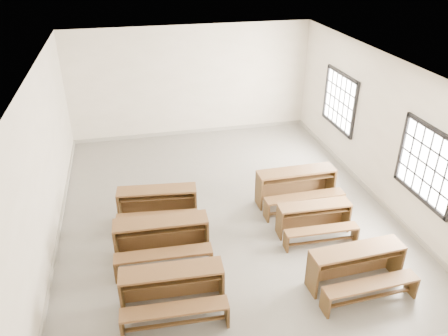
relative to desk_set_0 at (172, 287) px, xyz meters
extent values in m
plane|color=slate|center=(1.45, 2.67, -0.43)|extent=(8.50, 8.50, 0.00)
cube|color=silver|center=(1.45, 2.67, 2.74)|extent=(7.00, 8.50, 0.05)
cube|color=beige|center=(1.45, 6.90, 1.17)|extent=(7.00, 0.05, 3.20)
cube|color=beige|center=(1.45, -1.55, 1.17)|extent=(7.00, 0.05, 3.20)
cube|color=beige|center=(-2.02, 2.67, 1.17)|extent=(0.05, 8.50, 3.20)
cube|color=beige|center=(4.93, 2.67, 1.17)|extent=(0.05, 8.50, 3.20)
cube|color=gray|center=(1.45, 6.90, -0.38)|extent=(7.00, 0.04, 0.10)
cube|color=gray|center=(-2.03, 2.67, -0.38)|extent=(0.04, 8.50, 0.10)
cube|color=gray|center=(4.93, 2.67, -0.38)|extent=(0.04, 8.50, 0.10)
cube|color=white|center=(4.92, 0.87, 1.17)|extent=(0.02, 1.50, 1.30)
cube|color=black|center=(4.90, 0.87, 1.86)|extent=(0.06, 1.62, 0.08)
cube|color=black|center=(4.90, 0.87, 0.48)|extent=(0.06, 1.62, 0.08)
cube|color=black|center=(4.90, 1.66, 1.17)|extent=(0.06, 0.08, 1.46)
cube|color=white|center=(4.92, 4.47, 1.17)|extent=(0.02, 1.50, 1.30)
cube|color=black|center=(4.90, 4.47, 1.86)|extent=(0.06, 1.62, 0.08)
cube|color=black|center=(4.90, 4.47, 0.48)|extent=(0.06, 1.62, 0.08)
cube|color=black|center=(4.90, 3.68, 1.17)|extent=(0.06, 0.08, 1.46)
cube|color=black|center=(4.90, 5.26, 1.17)|extent=(0.06, 0.08, 1.46)
cube|color=brown|center=(0.00, 0.05, 0.29)|extent=(1.66, 0.49, 0.04)
cube|color=brown|center=(0.01, 0.24, -0.08)|extent=(1.64, 0.12, 0.70)
cube|color=#4A3519|center=(-0.80, 0.09, -0.08)|extent=(0.06, 0.41, 0.70)
cube|color=#4A3519|center=(0.80, 0.01, -0.08)|extent=(0.06, 0.41, 0.70)
cube|color=#4A3519|center=(0.00, 0.03, 0.14)|extent=(1.53, 0.38, 0.02)
cube|color=brown|center=(-0.02, -0.45, -0.02)|extent=(1.65, 0.37, 0.04)
cube|color=#4A3519|center=(-0.82, -0.41, -0.24)|extent=(0.06, 0.29, 0.39)
cube|color=#4A3519|center=(0.78, -0.49, -0.24)|extent=(0.06, 0.29, 0.39)
cube|color=#4A3519|center=(-0.02, -0.45, -0.33)|extent=(1.52, 0.13, 0.04)
cube|color=brown|center=(-0.03, 1.38, 0.32)|extent=(1.74, 0.50, 0.04)
cube|color=brown|center=(-0.02, 1.57, -0.06)|extent=(1.72, 0.11, 0.73)
cube|color=#4A3519|center=(-0.87, 1.41, -0.06)|extent=(0.06, 0.43, 0.73)
cube|color=#4A3519|center=(0.81, 1.34, -0.06)|extent=(0.06, 0.43, 0.73)
cube|color=#4A3519|center=(-0.03, 1.36, 0.17)|extent=(1.61, 0.39, 0.02)
cube|color=brown|center=(-0.05, 0.85, 0.00)|extent=(1.73, 0.37, 0.04)
cube|color=#4A3519|center=(-0.89, 0.89, -0.23)|extent=(0.06, 0.30, 0.41)
cube|color=#4A3519|center=(0.79, 0.82, -0.23)|extent=(0.06, 0.30, 0.41)
cube|color=#4A3519|center=(-0.05, 0.85, -0.32)|extent=(1.60, 0.12, 0.04)
cube|color=brown|center=(0.00, 2.58, 0.28)|extent=(1.67, 0.58, 0.04)
cube|color=brown|center=(0.02, 2.76, -0.08)|extent=(1.63, 0.22, 0.69)
cube|color=#4A3519|center=(-0.79, 2.67, -0.08)|extent=(0.09, 0.41, 0.69)
cube|color=#4A3519|center=(0.79, 2.49, -0.08)|extent=(0.09, 0.41, 0.69)
cube|color=#4A3519|center=(0.00, 2.56, 0.14)|extent=(1.53, 0.47, 0.02)
cube|color=brown|center=(-0.05, 2.08, -0.02)|extent=(1.65, 0.46, 0.04)
cube|color=#4A3519|center=(-0.84, 2.17, -0.24)|extent=(0.07, 0.29, 0.39)
cube|color=#4A3519|center=(0.74, 1.99, -0.24)|extent=(0.07, 0.29, 0.39)
cube|color=#4A3519|center=(-0.05, 2.08, -0.33)|extent=(1.51, 0.22, 0.04)
cube|color=brown|center=(3.11, -0.12, 0.29)|extent=(1.65, 0.48, 0.04)
cube|color=brown|center=(3.10, 0.06, -0.08)|extent=(1.64, 0.12, 0.70)
cube|color=#4A3519|center=(2.32, -0.16, -0.08)|extent=(0.06, 0.41, 0.70)
cube|color=#4A3519|center=(3.91, -0.09, -0.08)|extent=(0.06, 0.41, 0.70)
cube|color=#4A3519|center=(3.11, -0.15, 0.14)|extent=(1.53, 0.38, 0.02)
cube|color=brown|center=(3.14, -0.63, -0.02)|extent=(1.65, 0.36, 0.04)
cube|color=#4A3519|center=(2.34, -0.66, -0.24)|extent=(0.05, 0.29, 0.39)
cube|color=#4A3519|center=(3.93, -0.59, -0.24)|extent=(0.05, 0.29, 0.39)
cube|color=#4A3519|center=(3.14, -0.63, -0.33)|extent=(1.51, 0.12, 0.04)
cube|color=brown|center=(3.01, 1.42, 0.21)|extent=(1.47, 0.41, 0.04)
cube|color=brown|center=(3.02, 1.58, -0.12)|extent=(1.46, 0.08, 0.62)
cube|color=#4A3519|center=(2.30, 1.44, -0.12)|extent=(0.05, 0.37, 0.62)
cube|color=#4A3519|center=(3.72, 1.40, -0.12)|extent=(0.05, 0.37, 0.62)
cube|color=#4A3519|center=(3.01, 1.40, 0.08)|extent=(1.36, 0.31, 0.02)
cube|color=brown|center=(3.00, 0.97, -0.07)|extent=(1.47, 0.30, 0.04)
cube|color=#4A3519|center=(2.29, 0.99, -0.26)|extent=(0.04, 0.26, 0.35)
cube|color=#4A3519|center=(3.71, 0.95, -0.26)|extent=(0.04, 0.26, 0.35)
cube|color=#4A3519|center=(3.00, 0.97, -0.34)|extent=(1.35, 0.09, 0.04)
cube|color=brown|center=(3.08, 2.60, 0.34)|extent=(1.76, 0.47, 0.04)
cube|color=brown|center=(3.07, 2.79, -0.06)|extent=(1.76, 0.07, 0.75)
cube|color=#4A3519|center=(2.22, 2.58, -0.06)|extent=(0.05, 0.44, 0.75)
cube|color=#4A3519|center=(3.93, 2.61, -0.06)|extent=(0.05, 0.44, 0.75)
cube|color=#4A3519|center=(3.08, 2.57, 0.18)|extent=(1.63, 0.36, 0.02)
cube|color=brown|center=(3.09, 2.06, 0.01)|extent=(1.76, 0.34, 0.04)
cube|color=#4A3519|center=(2.23, 2.04, -0.22)|extent=(0.05, 0.31, 0.42)
cube|color=#4A3519|center=(3.94, 2.07, -0.22)|extent=(0.05, 0.31, 0.42)
cube|color=#4A3519|center=(3.09, 2.06, -0.32)|extent=(1.62, 0.08, 0.04)
camera|label=1|loc=(-0.36, -5.25, 4.95)|focal=35.00mm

